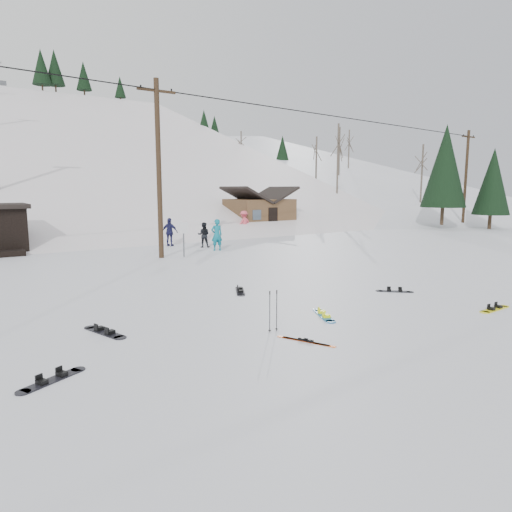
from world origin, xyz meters
TOP-DOWN VIEW (x-y plane):
  - ground at (0.00, 0.00)m, footprint 200.00×200.00m
  - ski_slope at (0.00, 55.00)m, footprint 60.00×85.24m
  - ridge_right at (38.00, 50.00)m, footprint 45.66×93.98m
  - treeline_right at (36.00, 42.00)m, footprint 20.00×60.00m
  - utility_pole at (2.00, 14.00)m, footprint 2.00×0.26m
  - utility_pole_right at (34.00, 17.00)m, footprint 2.00×0.26m
  - trail_sign at (3.10, 13.58)m, footprint 0.50×0.09m
  - cabin at (15.00, 24.00)m, footprint 5.39×4.40m
  - hero_snowboard at (1.55, 0.99)m, footprint 0.79×1.39m
  - hero_skis at (-0.29, -0.42)m, footprint 0.70×1.39m
  - ski_poles at (-0.48, 0.64)m, footprint 0.29×0.08m
  - board_scatter_a at (-5.69, 0.54)m, footprint 1.33×0.80m
  - board_scatter_b at (-4.05, 2.91)m, footprint 0.69×1.55m
  - board_scatter_d at (5.71, 1.91)m, footprint 1.00×0.97m
  - board_scatter_e at (6.27, -1.33)m, footprint 1.45×0.31m
  - board_scatter_f at (1.22, 4.95)m, footprint 0.84×1.31m
  - skier_teal at (5.77, 14.84)m, footprint 0.73×0.55m
  - skier_dark at (5.82, 16.57)m, footprint 0.95×0.90m
  - skier_pink at (12.09, 21.85)m, footprint 1.33×0.94m
  - skier_navy at (4.34, 18.30)m, footprint 1.03×1.05m

SIDE VIEW (x-z plane):
  - ski_slope at x=0.00m, z-range -44.99..20.99m
  - ridge_right at x=38.00m, z-range -38.30..16.30m
  - ground at x=0.00m, z-range 0.00..0.00m
  - treeline_right at x=36.00m, z-range -5.00..5.00m
  - hero_skis at x=-0.29m, z-range -0.02..0.06m
  - board_scatter_d at x=5.71m, z-range -0.02..0.07m
  - board_scatter_e at x=6.27m, z-range -0.02..0.08m
  - board_scatter_a at x=-5.69m, z-range -0.02..0.08m
  - board_scatter_f at x=1.22m, z-range -0.02..0.08m
  - hero_snowboard at x=1.55m, z-range -0.03..0.08m
  - board_scatter_b at x=-4.05m, z-range -0.03..0.09m
  - ski_poles at x=-0.48m, z-range 0.01..1.07m
  - skier_dark at x=5.82m, z-range 0.00..1.54m
  - skier_navy at x=4.34m, z-range 0.00..1.77m
  - skier_teal at x=5.77m, z-range 0.00..1.84m
  - skier_pink at x=12.09m, z-range 0.00..1.87m
  - trail_sign at x=3.10m, z-range 0.35..2.20m
  - cabin at x=15.00m, z-range -0.40..3.37m
  - utility_pole at x=2.00m, z-range 0.18..9.18m
  - utility_pole_right at x=34.00m, z-range 0.18..9.18m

